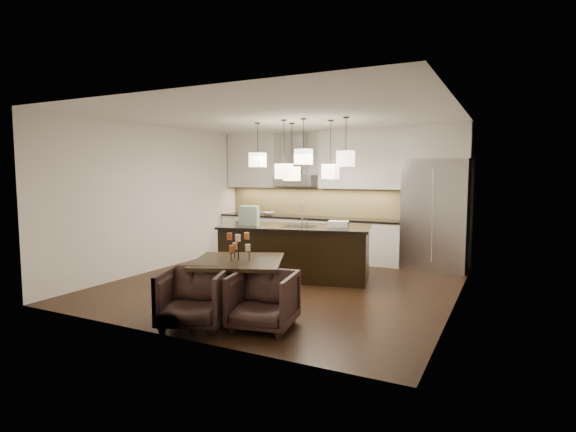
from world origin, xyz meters
The scene contains 37 objects.
floor centered at (0.00, 0.00, -0.01)m, with size 5.50×5.50×0.02m, color black.
ceiling centered at (0.00, 0.00, 2.81)m, with size 5.50×5.50×0.02m, color white.
wall_back centered at (0.00, 2.76, 1.40)m, with size 5.50×0.02×2.80m, color silver.
wall_front centered at (0.00, -2.76, 1.40)m, with size 5.50×0.02×2.80m, color silver.
wall_left centered at (-2.76, 0.00, 1.40)m, with size 0.02×5.50×2.80m, color silver.
wall_right centered at (2.76, 0.00, 1.40)m, with size 0.02×5.50×2.80m, color silver.
refrigerator centered at (2.10, 2.38, 1.07)m, with size 1.20×0.72×2.15m, color #B7B7BA.
fridge_panel centered at (2.10, 2.38, 2.47)m, with size 1.26×0.72×0.65m, color silver.
lower_cabinets centered at (-0.62, 2.43, 0.44)m, with size 4.21×0.62×0.88m, color silver.
countertop centered at (-0.62, 2.43, 0.90)m, with size 4.21×0.66×0.04m, color black.
backsplash centered at (-0.62, 2.73, 1.24)m, with size 4.21×0.02×0.63m, color #CBBE79.
upper_cab_left centered at (-2.10, 2.57, 2.17)m, with size 1.25×0.35×1.25m, color silver.
upper_cab_right centered at (0.55, 2.57, 2.17)m, with size 1.86×0.35×1.25m, color silver.
hood_canopy centered at (-0.93, 2.48, 1.72)m, with size 0.90×0.52×0.24m, color #B7B7BA.
hood_chimney centered at (-0.93, 2.59, 2.32)m, with size 0.30×0.28×0.96m, color #B7B7BA.
fruit_bowl centered at (-1.60, 2.38, 0.95)m, with size 0.26×0.26×0.06m, color silver.
island_body centered at (-0.02, 0.55, 0.45)m, with size 2.56×1.02×0.90m, color black.
island_top centered at (-0.02, 0.55, 0.92)m, with size 2.64×1.11×0.04m, color black.
faucet centered at (0.05, 0.67, 1.14)m, with size 0.10×0.25×0.39m, color silver, non-canonical shape.
tote_bag centered at (-0.83, 0.28, 1.12)m, with size 0.35×0.18×0.35m, color #245831.
food_container centered at (0.71, 0.75, 0.99)m, with size 0.35×0.25×0.10m, color silver.
dining_table centered at (0.12, -1.55, 0.35)m, with size 1.17×1.17×0.70m, color black, non-canonical shape.
candelabra centered at (0.12, -1.55, 0.91)m, with size 0.34×0.34×0.41m, color black, non-canonical shape.
candle_a centered at (0.24, -1.49, 0.87)m, with size 0.07×0.07×0.09m, color beige.
candle_b centered at (0.01, -1.47, 0.87)m, with size 0.07×0.07×0.09m, color #C07134.
candle_c centered at (0.10, -1.67, 0.87)m, with size 0.07×0.07×0.09m, color #9D4622.
candle_d centered at (0.18, -1.43, 1.02)m, with size 0.07×0.07×0.09m, color #C07134.
candle_e centered at (0.00, -1.58, 1.02)m, with size 0.07×0.07×0.09m, color #9D4622.
candle_f centered at (0.18, -1.65, 1.02)m, with size 0.07×0.07×0.09m, color beige.
armchair_left centered at (0.00, -2.36, 0.36)m, with size 0.76×0.79×0.72m, color black.
armchair_right centered at (0.79, -2.03, 0.35)m, with size 0.74×0.76×0.69m, color black.
pendant_a centered at (-0.80, 0.54, 2.12)m, with size 0.24×0.24×0.26m, color #FFF3CF.
pendant_b centered at (-0.25, 0.87, 1.87)m, with size 0.24×0.24×0.26m, color #FFF3CF.
pendant_c centered at (0.22, 0.34, 2.16)m, with size 0.24×0.24×0.26m, color #FFF3CF.
pendant_d centered at (0.56, 0.75, 1.91)m, with size 0.24×0.24×0.26m, color #FFF3CF.
pendant_e centered at (0.94, 0.46, 2.12)m, with size 0.24×0.24×0.26m, color #FFF3CF.
pendant_f centered at (-0.16, 0.35, 1.91)m, with size 0.24×0.24×0.26m, color #FFF3CF.
Camera 1 is at (3.44, -6.63, 1.88)m, focal length 28.00 mm.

